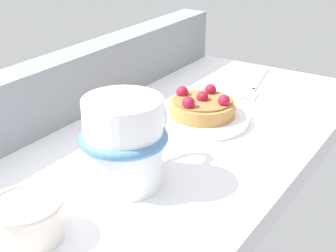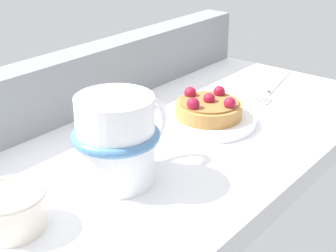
{
  "view_description": "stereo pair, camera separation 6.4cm",
  "coord_description": "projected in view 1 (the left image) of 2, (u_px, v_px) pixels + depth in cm",
  "views": [
    {
      "loc": [
        -52.54,
        -33.94,
        29.98
      ],
      "look_at": [
        -3.46,
        -2.29,
        3.23
      ],
      "focal_mm": 53.58,
      "sensor_mm": 36.0,
      "label": 1
    },
    {
      "loc": [
        -48.77,
        -39.13,
        29.98
      ],
      "look_at": [
        -3.46,
        -2.29,
        3.23
      ],
      "focal_mm": 53.58,
      "sensor_mm": 36.0,
      "label": 2
    }
  ],
  "objects": [
    {
      "name": "dessert_fork",
      "position": [
        257.0,
        82.0,
        0.88
      ],
      "size": [
        18.07,
        5.31,
        0.6
      ],
      "color": "silver",
      "rests_on": "ground_plane"
    },
    {
      "name": "raspberry_tart",
      "position": [
        202.0,
        106.0,
        0.72
      ],
      "size": [
        9.6,
        9.6,
        3.8
      ],
      "color": "#B77F42",
      "rests_on": "dessert_plate"
    },
    {
      "name": "window_rail_back",
      "position": [
        76.0,
        82.0,
        0.75
      ],
      "size": [
        71.13,
        5.12,
        9.26
      ],
      "primitive_type": "cube",
      "color": "gray",
      "rests_on": "ground_plane"
    },
    {
      "name": "sugar_bowl",
      "position": [
        27.0,
        218.0,
        0.48
      ],
      "size": [
        7.21,
        7.21,
        4.14
      ],
      "color": "silver",
      "rests_on": "ground_plane"
    },
    {
      "name": "ground_plane",
      "position": [
        168.0,
        145.0,
        0.7
      ],
      "size": [
        72.58,
        37.9,
        3.23
      ],
      "primitive_type": "cube",
      "color": "white"
    },
    {
      "name": "coffee_mug",
      "position": [
        125.0,
        141.0,
        0.56
      ],
      "size": [
        13.79,
        10.09,
        10.34
      ],
      "color": "white",
      "rests_on": "ground_plane"
    },
    {
      "name": "dessert_plate",
      "position": [
        202.0,
        118.0,
        0.73
      ],
      "size": [
        13.74,
        13.74,
        1.14
      ],
      "color": "white",
      "rests_on": "ground_plane"
    }
  ]
}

